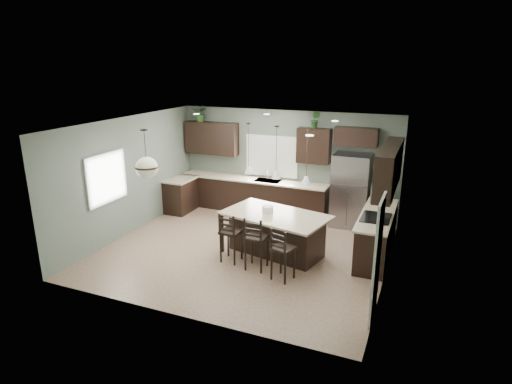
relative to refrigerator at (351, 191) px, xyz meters
The scene contains 32 objects.
ground 3.16m from the refrigerator, 127.38° to the right, with size 6.00×6.00×0.00m, color #9E8466.
pantry_door 4.11m from the refrigerator, 73.92° to the right, with size 0.04×0.82×2.04m, color white.
window_back 2.35m from the refrigerator, behind, with size 1.35×0.02×1.00m, color white.
window_left 5.82m from the refrigerator, 146.40° to the right, with size 0.02×1.10×1.00m, color white.
left_return_cabs 4.61m from the refrigerator, behind, with size 0.60×0.90×0.90m, color black.
left_return_countertop 4.57m from the refrigerator, behind, with size 0.66×0.96×0.04m, color beige.
back_lower_cabs 2.73m from the refrigerator, behind, with size 4.20×0.60×0.90m, color black.
back_countertop 2.69m from the refrigerator, behind, with size 4.20×0.66×0.04m, color beige.
sink_inset 2.24m from the refrigerator, behind, with size 0.70×0.45×0.01m, color gray.
faucet 2.24m from the refrigerator, behind, with size 0.02×0.02×0.28m, color silver.
back_upper_left 4.12m from the refrigerator, behind, with size 1.55×0.34×0.90m, color black.
back_upper_right 1.47m from the refrigerator, behind, with size 0.85×0.34×0.90m, color black.
fridge_header 1.34m from the refrigerator, 85.46° to the left, with size 1.05×0.34×0.45m, color black.
right_lower_cabs 1.82m from the refrigerator, 60.51° to the right, with size 0.60×2.35×0.90m, color black.
right_countertop 1.75m from the refrigerator, 61.08° to the right, with size 0.66×2.35×0.04m, color beige.
cooktop 1.99m from the refrigerator, 64.91° to the right, with size 0.58×0.75×0.02m, color black.
wall_oven_front 1.95m from the refrigerator, 72.77° to the right, with size 0.01×0.72×0.60m, color gray.
right_upper_cabs 2.09m from the refrigerator, 56.95° to the right, with size 0.34×2.35×0.90m, color black.
microwave 2.13m from the refrigerator, 62.36° to the right, with size 0.40×0.75×0.40m, color gray.
refrigerator is the anchor object (origin of this frame).
kitchen_island 2.65m from the refrigerator, 116.21° to the right, with size 2.19×1.25×0.92m, color black.
serving_dish 2.66m from the refrigerator, 120.40° to the right, with size 0.24×0.24×0.14m, color white.
bar_stool_left 3.56m from the refrigerator, 122.18° to the right, with size 0.40×0.40×1.08m, color black.
bar_stool_center 3.38m from the refrigerator, 112.22° to the right, with size 0.42×0.42×1.13m, color black.
bar_stool_right 3.41m from the refrigerator, 100.79° to the right, with size 0.39×0.39×1.06m, color black.
pendant_left 3.14m from the refrigerator, 130.02° to the right, with size 0.17×0.17×1.10m, color silver, non-canonical shape.
pendant_center 2.92m from the refrigerator, 116.21° to the right, with size 0.17×0.17×1.10m, color white, non-canonical shape.
pendant_right 2.86m from the refrigerator, 100.64° to the right, with size 0.17×0.17×1.10m, color white, non-canonical shape.
chandelier 5.18m from the refrigerator, 131.24° to the right, with size 0.47×0.47×0.97m, color beige, non-canonical shape.
plant_back_left 4.62m from the refrigerator, behind, with size 0.42×0.37×0.47m, color #294F22.
plant_back_right 1.99m from the refrigerator, behind, with size 0.24×0.20×0.44m, color #244B21.
room_shell 3.12m from the refrigerator, 127.38° to the right, with size 6.00×6.00×6.00m.
Camera 1 is at (3.55, -7.94, 4.02)m, focal length 30.00 mm.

